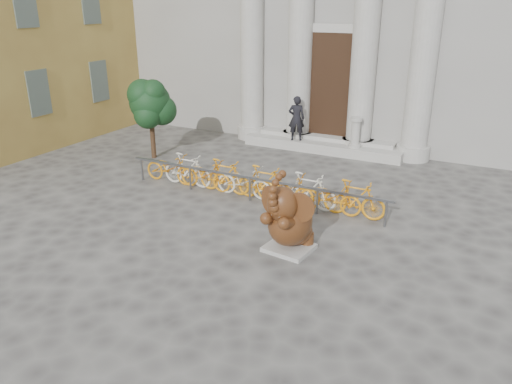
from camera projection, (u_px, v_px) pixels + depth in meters
The scene contains 7 objects.
ground at pixel (176, 259), 10.94m from camera, with size 80.00×80.00×0.00m, color #474442.
entrance_steps at pixel (323, 146), 18.68m from camera, with size 6.00×1.20×0.36m, color #A8A59E.
elephant_statue at pixel (289, 221), 11.04m from camera, with size 1.33×1.53×2.00m.
bike_rack at pixel (253, 181), 14.10m from camera, with size 8.00×0.53×1.00m.
tree at pixel (150, 103), 17.16m from camera, with size 1.61×1.47×2.80m.
pedestrian at pixel (296, 118), 18.43m from camera, with size 0.61×0.40×1.66m, color black.
balustrade_post at pixel (355, 134), 17.64m from camera, with size 0.44×0.44×1.07m.
Camera 1 is at (5.95, -7.81, 5.34)m, focal length 35.00 mm.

